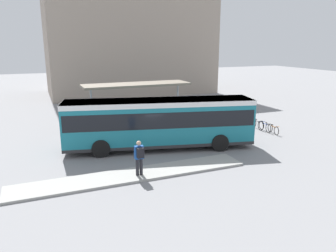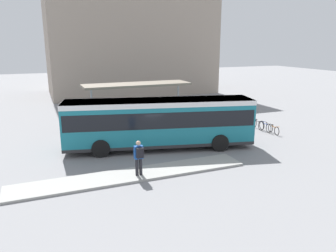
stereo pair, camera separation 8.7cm
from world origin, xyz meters
The scene contains 10 objects.
ground_plane centered at (0.00, 0.00, 0.00)m, with size 120.00×120.00×0.00m, color gray.
curb_island centered at (-2.89, -3.73, 0.06)m, with size 12.13×1.80×0.12m.
city_bus centered at (0.01, 0.00, 1.85)m, with size 12.03×5.09×3.16m.
pedestrian_waiting centered at (-2.63, -4.03, 1.15)m, with size 0.45×0.46×1.80m.
bicycle_orange centered at (9.12, 0.03, 0.33)m, with size 0.48×1.52×0.66m.
bicycle_blue centered at (8.99, 0.84, 0.36)m, with size 0.48×1.67×0.72m.
bicycle_black centered at (8.87, 1.64, 0.38)m, with size 0.48×1.76×0.76m.
station_shelter centered at (0.61, 6.74, 3.24)m, with size 8.69×2.50×3.40m.
potted_planter_near_shelter centered at (0.40, 4.61, 0.68)m, with size 0.99×0.99×1.33m.
station_building centered at (5.27, 24.67, 7.79)m, with size 21.09×10.83×15.59m.
Camera 1 is at (-7.19, -18.77, 6.61)m, focal length 35.00 mm.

